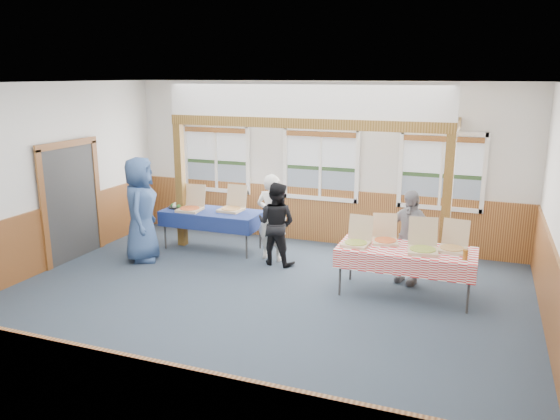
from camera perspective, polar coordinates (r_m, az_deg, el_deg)
The scene contains 30 objects.
floor at distance 8.14m, azimuth -3.00°, elevation -10.08°, with size 8.00×8.00×0.00m, color #262F3E.
ceiling at distance 7.43m, azimuth -3.32°, elevation 13.08°, with size 8.00×8.00×0.00m, color white.
wall_back at distance 10.86m, azimuth 4.33°, elevation 4.85°, with size 8.00×8.00×0.00m, color silver.
wall_front at distance 4.78m, azimuth -20.46°, elevation -7.94°, with size 8.00×8.00×0.00m, color silver.
wall_left at distance 9.91m, azimuth -24.85°, elevation 2.72°, with size 8.00×8.00×0.00m, color silver.
wainscot_back at distance 11.05m, azimuth 4.20°, elevation -0.55°, with size 7.98×0.05×1.10m, color brown.
wainscot_front at distance 5.26m, azimuth -19.26°, elevation -18.54°, with size 7.98×0.05×1.10m, color brown.
wainscot_left at distance 10.13m, azimuth -24.15°, elevation -3.12°, with size 0.05×6.98×1.10m, color brown.
wainscot_right at distance 7.40m, azimuth 26.90°, elevation -9.56°, with size 0.05×6.98×1.10m, color brown.
cased_opening at distance 10.63m, azimuth -20.99°, elevation 0.73°, with size 0.06×1.30×2.10m, color #313131.
window_left at distance 11.66m, azimuth -6.68°, elevation 5.82°, with size 1.56×0.10×1.46m.
window_mid at distance 10.81m, azimuth 4.28°, elevation 5.23°, with size 1.56×0.10×1.46m.
window_right at distance 10.40m, azimuth 16.54°, elevation 4.35°, with size 1.56×0.10×1.46m.
post_left at distance 10.84m, azimuth -10.34°, elevation 2.50°, with size 0.15×0.15×2.40m, color #573C13.
post_right at distance 9.35m, azimuth 16.99°, elevation 0.29°, with size 0.15×0.15×2.40m, color #573C13.
cross_beam at distance 9.62m, azimuth 2.38°, elevation 9.05°, with size 5.15×0.18×0.18m, color #573C13.
table_left at distance 10.61m, azimuth -7.12°, elevation -0.38°, with size 2.01×1.10×0.76m.
table_right at distance 8.51m, azimuth 13.07°, elevation -4.26°, with size 2.14×1.15×0.76m.
pizza_box_a at distance 10.69m, azimuth -9.32°, elevation 0.32°, with size 0.46×0.55×0.47m.
pizza_box_b at distance 10.57m, azimuth -5.04°, elevation 0.31°, with size 0.44×0.53×0.47m.
pizza_box_c at distance 8.50m, azimuth 8.03°, elevation -3.21°, with size 0.43×0.51×0.43m.
pizza_box_d at distance 8.70m, azimuth 10.94°, elevation -2.93°, with size 0.48×0.54×0.42m.
pizza_box_e at distance 8.37m, azimuth 14.69°, elevation -3.78°, with size 0.50×0.58×0.47m.
pizza_box_f at distance 8.55m, azimuth 17.60°, elevation -3.63°, with size 0.45×0.52×0.43m.
veggie_tray at distance 10.96m, azimuth -10.61°, elevation 0.40°, with size 0.38×0.38×0.09m.
drink_glass at distance 8.17m, azimuth 18.79°, elevation -4.47°, with size 0.07×0.07×0.15m, color #8F5417.
woman_white at distance 9.89m, azimuth -0.88°, elevation -0.77°, with size 0.58×0.38×1.60m, color white.
woman_black at distance 9.67m, azimuth -0.40°, elevation -1.43°, with size 0.72×0.56×1.49m, color black.
man_blue at distance 10.13m, azimuth -14.35°, elevation 0.05°, with size 0.93×0.61×1.91m, color #314D7C.
person_grey at distance 9.05m, azimuth 13.33°, elevation -2.74°, with size 0.90×0.38×1.54m, color gray.
Camera 1 is at (3.01, -6.79, 3.31)m, focal length 35.00 mm.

